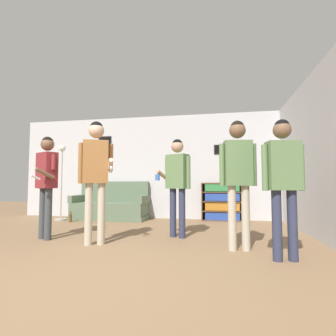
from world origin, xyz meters
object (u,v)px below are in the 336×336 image
person_player_foreground_left (46,176)px  floor_lamp (62,175)px  person_spectator_far_right (283,173)px  couch (111,207)px  bookshelf (222,202)px  person_player_foreground_center (96,167)px  person_watcher_holding_cup (177,177)px  person_spectator_near_bookshelf (238,169)px  bottle_on_floor (70,218)px

person_player_foreground_left → floor_lamp: bearing=117.2°
person_spectator_far_right → couch: bearing=137.9°
couch → bookshelf: bearing=3.9°
person_player_foreground_center → person_watcher_holding_cup: size_ratio=1.11×
person_spectator_near_bookshelf → bottle_on_floor: bearing=151.1°
person_spectator_far_right → person_player_foreground_left: bearing=170.7°
person_player_foreground_left → person_spectator_near_bookshelf: person_spectator_near_bookshelf is taller
floor_lamp → person_spectator_far_right: size_ratio=1.14×
bookshelf → couch: bearing=-176.1°
bookshelf → person_player_foreground_center: (-1.88, -2.94, 0.68)m
floor_lamp → person_spectator_far_right: 5.32m
person_spectator_near_bookshelf → couch: bearing=137.6°
person_player_foreground_center → bottle_on_floor: size_ratio=7.18×
person_spectator_far_right → floor_lamp: bearing=149.5°
couch → bottle_on_floor: bearing=-136.1°
person_spectator_near_bookshelf → person_spectator_far_right: 0.63m
couch → person_player_foreground_center: 3.01m
couch → person_watcher_holding_cup: (2.02, -2.01, 0.70)m
couch → floor_lamp: size_ratio=1.02×
person_player_foreground_left → couch: bearing=89.1°
bookshelf → person_player_foreground_center: size_ratio=0.55×
person_watcher_holding_cup → person_spectator_far_right: 1.80m
person_player_foreground_left → bottle_on_floor: 2.18m
couch → person_player_foreground_left: person_player_foreground_left is taller
person_watcher_holding_cup → person_player_foreground_center: bearing=-146.1°
person_watcher_holding_cup → person_spectator_near_bookshelf: person_spectator_near_bookshelf is taller
floor_lamp → person_watcher_holding_cup: (3.16, -1.60, -0.11)m
person_player_foreground_left → person_watcher_holding_cup: bearing=14.6°
bookshelf → person_player_foreground_center: 3.56m
person_player_foreground_center → person_watcher_holding_cup: 1.34m
couch → person_spectator_near_bookshelf: person_spectator_near_bookshelf is taller
couch → person_player_foreground_center: (0.92, -2.75, 0.83)m
person_watcher_holding_cup → person_spectator_near_bookshelf: 1.17m
person_spectator_near_bookshelf → bottle_on_floor: 4.30m
person_spectator_far_right → person_spectator_near_bookshelf: bearing=139.8°
bottle_on_floor → floor_lamp: bearing=147.6°
floor_lamp → person_spectator_near_bookshelf: floor_lamp is taller
bookshelf → person_player_foreground_center: bearing=-122.6°
person_player_foreground_left → person_watcher_holding_cup: person_player_foreground_left is taller
person_player_foreground_left → bottle_on_floor: size_ratio=6.55×
couch → person_player_foreground_left: (-0.04, -2.54, 0.71)m
bookshelf → floor_lamp: 4.04m
couch → bookshelf: 2.81m
person_spectator_far_right → bottle_on_floor: person_spectator_far_right is taller
bottle_on_floor → person_player_foreground_center: bearing=-51.8°
couch → floor_lamp: (-1.14, -0.41, 0.81)m
floor_lamp → bottle_on_floor: bearing=-32.4°
person_watcher_holding_cup → bottle_on_floor: size_ratio=6.49×
couch → floor_lamp: bearing=-160.3°
person_spectator_near_bookshelf → floor_lamp: bearing=150.7°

